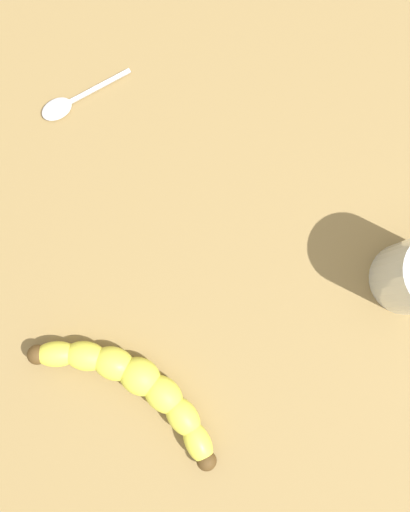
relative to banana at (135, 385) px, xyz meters
The scene contains 3 objects.
wooden_tabletop 18.85cm from the banana, 40.79° to the left, with size 120.00×120.00×3.00cm, color olive.
banana is the anchor object (origin of this frame).
teaspoon 32.15cm from the banana, 87.89° to the left, with size 11.27×3.57×0.80cm.
Camera 1 is at (-4.66, -7.34, 72.49)cm, focal length 44.17 mm.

